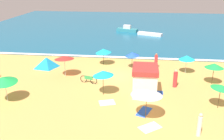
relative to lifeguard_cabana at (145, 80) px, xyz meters
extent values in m
plane|color=#E0A856|center=(-2.92, 4.03, -1.30)|extent=(60.00, 60.00, 0.00)
cube|color=#196084|center=(-2.92, 32.03, -1.25)|extent=(60.00, 44.00, 0.10)
cube|color=white|center=(-2.92, 10.33, -1.19)|extent=(57.00, 0.70, 0.01)
cube|color=white|center=(0.00, 0.00, -0.23)|extent=(2.03, 2.59, 2.13)
cube|color=#A5332D|center=(0.00, 0.00, 1.04)|extent=(2.18, 2.79, 0.41)
cylinder|color=#4C3823|center=(-4.81, 7.50, -0.36)|extent=(0.05, 0.05, 1.88)
cone|color=#19B7C6|center=(-4.81, 7.50, 0.39)|extent=(2.46, 2.45, 0.62)
cylinder|color=#4C3823|center=(0.10, -4.11, -0.20)|extent=(0.05, 0.05, 2.19)
cone|color=white|center=(0.10, -4.11, 0.75)|extent=(2.80, 2.81, 0.53)
cylinder|color=#4C3823|center=(-1.41, 6.67, -0.39)|extent=(0.05, 0.05, 1.81)
cone|color=blue|center=(-1.41, 6.67, 0.35)|extent=(2.14, 2.13, 0.57)
cylinder|color=silver|center=(4.39, 5.75, -0.33)|extent=(0.05, 0.05, 1.94)
cone|color=#19B7C6|center=(4.39, 5.75, 0.46)|extent=(2.27, 2.26, 0.54)
cylinder|color=silver|center=(-11.37, -2.72, -0.27)|extent=(0.05, 0.05, 2.06)
cone|color=green|center=(-11.37, -2.72, 0.60)|extent=(2.64, 2.66, 0.64)
cylinder|color=#4C3823|center=(5.80, -1.87, -0.33)|extent=(0.05, 0.05, 1.94)
cone|color=green|center=(5.80, -1.87, 0.53)|extent=(1.88, 1.86, 0.50)
cylinder|color=#4C3823|center=(6.50, 2.98, -0.26)|extent=(0.05, 0.05, 2.07)
cone|color=green|center=(6.50, 2.98, 0.60)|extent=(1.92, 1.93, 0.50)
cylinder|color=#4C3823|center=(-3.60, -0.51, -0.20)|extent=(0.05, 0.05, 2.19)
cone|color=#19B7C6|center=(-3.60, -0.51, 0.71)|extent=(1.98, 1.95, 0.59)
cylinder|color=silver|center=(-8.21, 3.34, -0.21)|extent=(0.05, 0.05, 2.17)
cone|color=red|center=(-8.21, 3.34, 0.75)|extent=(2.80, 2.81, 0.50)
pyramid|color=#1999D8|center=(-11.06, 5.62, -0.68)|extent=(2.82, 2.68, 1.23)
torus|color=black|center=(-5.93, 1.97, -0.97)|extent=(0.71, 0.25, 0.72)
torus|color=black|center=(-4.87, 1.68, -0.97)|extent=(0.71, 0.25, 0.72)
cube|color=green|center=(-5.40, 1.83, -0.75)|extent=(0.86, 0.29, 0.36)
cylinder|color=red|center=(2.85, 1.90, -0.56)|extent=(0.51, 0.51, 1.47)
sphere|color=#DBA884|center=(2.85, 1.90, 0.30)|extent=(0.28, 0.28, 0.28)
cylinder|color=red|center=(1.28, 6.91, -0.53)|extent=(0.38, 0.38, 1.54)
sphere|color=#9E6B47|center=(1.28, 6.91, 0.35)|extent=(0.23, 0.23, 0.23)
cylinder|color=white|center=(3.52, -5.91, -0.60)|extent=(0.39, 0.39, 1.40)
sphere|color=beige|center=(3.52, -5.91, 0.22)|extent=(0.26, 0.26, 0.26)
cube|color=blue|center=(0.84, 0.42, -1.29)|extent=(1.71, 0.86, 0.01)
cube|color=white|center=(0.40, -5.33, -1.29)|extent=(1.76, 1.66, 0.01)
cube|color=blue|center=(-0.01, -3.20, -1.29)|extent=(1.36, 1.86, 0.01)
cube|color=white|center=(-3.05, -2.05, -1.29)|extent=(1.53, 1.34, 0.01)
cube|color=white|center=(0.95, 23.74, -0.96)|extent=(4.41, 2.59, 0.47)
cube|color=teal|center=(-3.22, 26.48, -0.91)|extent=(4.06, 2.25, 0.58)
cube|color=silver|center=(-3.22, 26.48, -0.28)|extent=(1.51, 1.07, 0.67)
camera|label=1|loc=(-0.40, -20.55, 8.47)|focal=40.61mm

